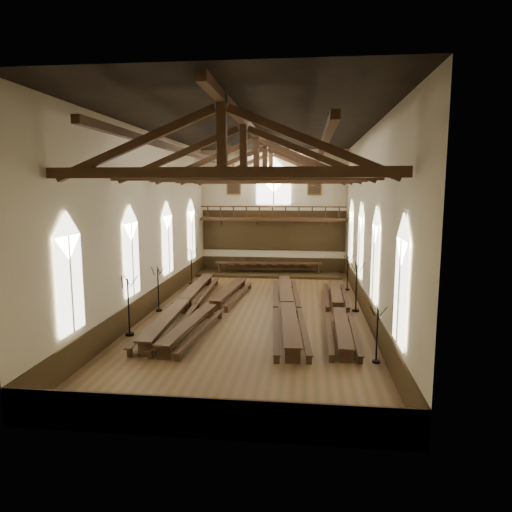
% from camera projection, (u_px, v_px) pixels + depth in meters
% --- Properties ---
extents(ground, '(26.00, 26.00, 0.00)m').
position_uv_depth(ground, '(256.00, 313.00, 25.44)').
color(ground, brown).
rests_on(ground, ground).
extents(room_walls, '(26.00, 26.00, 26.00)m').
position_uv_depth(room_walls, '(256.00, 197.00, 24.49)').
color(room_walls, '#C1AF92').
rests_on(room_walls, ground).
extents(wainscot_band, '(12.00, 26.00, 1.20)m').
position_uv_depth(wainscot_band, '(256.00, 303.00, 25.35)').
color(wainscot_band, '#382711').
rests_on(wainscot_band, ground).
extents(side_windows, '(11.85, 19.80, 4.50)m').
position_uv_depth(side_windows, '(256.00, 247.00, 24.89)').
color(side_windows, white).
rests_on(side_windows, room_walls).
extents(end_window, '(2.80, 0.12, 3.80)m').
position_uv_depth(end_window, '(274.00, 184.00, 37.06)').
color(end_window, white).
rests_on(end_window, room_walls).
extents(minstrels_gallery, '(11.80, 1.24, 3.70)m').
position_uv_depth(minstrels_gallery, '(273.00, 225.00, 37.31)').
color(minstrels_gallery, '#3E2013').
rests_on(minstrels_gallery, room_walls).
extents(portraits, '(7.75, 0.09, 1.45)m').
position_uv_depth(portraits, '(274.00, 186.00, 37.07)').
color(portraits, brown).
rests_on(portraits, room_walls).
extents(roof_trusses, '(11.70, 25.70, 2.80)m').
position_uv_depth(roof_trusses, '(256.00, 163.00, 24.23)').
color(roof_trusses, '#3E2013').
rests_on(roof_trusses, room_walls).
extents(refectory_row_a, '(1.83, 14.75, 0.78)m').
position_uv_depth(refectory_row_a, '(184.00, 302.00, 25.65)').
color(refectory_row_a, '#3E2013').
rests_on(refectory_row_a, ground).
extents(refectory_row_b, '(2.07, 14.22, 0.72)m').
position_uv_depth(refectory_row_b, '(213.00, 306.00, 24.97)').
color(refectory_row_b, '#3E2013').
rests_on(refectory_row_b, ground).
extents(refectory_row_c, '(2.08, 14.68, 0.77)m').
position_uv_depth(refectory_row_c, '(287.00, 305.00, 24.91)').
color(refectory_row_c, '#3E2013').
rests_on(refectory_row_c, ground).
extents(refectory_row_d, '(1.52, 13.79, 0.68)m').
position_uv_depth(refectory_row_d, '(339.00, 308.00, 24.57)').
color(refectory_row_d, '#3E2013').
rests_on(refectory_row_d, ground).
extents(dais, '(11.40, 3.07, 0.20)m').
position_uv_depth(dais, '(268.00, 274.00, 36.66)').
color(dais, '#382711').
rests_on(dais, ground).
extents(high_table, '(8.61, 1.50, 0.80)m').
position_uv_depth(high_table, '(268.00, 264.00, 36.55)').
color(high_table, '#3E2013').
rests_on(high_table, dais).
extents(high_chairs, '(6.78, 0.49, 1.06)m').
position_uv_depth(high_chairs, '(269.00, 264.00, 37.38)').
color(high_chairs, '#3E2013').
rests_on(high_chairs, dais).
extents(candelabrum_left_near, '(0.77, 0.89, 2.89)m').
position_uv_depth(candelabrum_left_near, '(129.00, 317.00, 21.47)').
color(candelabrum_left_near, black).
rests_on(candelabrum_left_near, ground).
extents(candelabrum_left_mid, '(0.78, 0.75, 2.59)m').
position_uv_depth(candelabrum_left_mid, '(159.00, 298.00, 25.75)').
color(candelabrum_left_mid, black).
rests_on(candelabrum_left_mid, ground).
extents(candelabrum_left_far, '(0.75, 0.81, 2.66)m').
position_uv_depth(candelabrum_left_far, '(192.00, 273.00, 33.13)').
color(candelabrum_left_far, black).
rests_on(candelabrum_left_far, ground).
extents(candelabrum_right_near, '(0.70, 0.65, 2.30)m').
position_uv_depth(candelabrum_right_near, '(377.00, 346.00, 18.11)').
color(candelabrum_right_near, black).
rests_on(candelabrum_right_near, ground).
extents(candelabrum_right_mid, '(0.86, 0.82, 2.85)m').
position_uv_depth(candelabrum_right_mid, '(356.00, 296.00, 25.69)').
color(candelabrum_right_mid, black).
rests_on(candelabrum_right_mid, ground).
extents(candelabrum_right_far, '(0.73, 0.73, 2.46)m').
position_uv_depth(candelabrum_right_far, '(347.00, 279.00, 31.13)').
color(candelabrum_right_far, black).
rests_on(candelabrum_right_far, ground).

